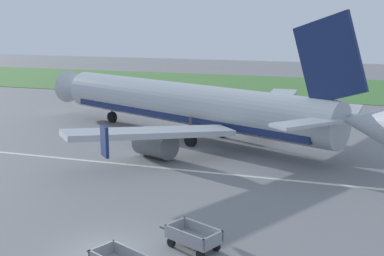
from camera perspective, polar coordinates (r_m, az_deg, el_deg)
name	(u,v)px	position (r m, az deg, el deg)	size (l,w,h in m)	color
ground_plane	(104,253)	(24.83, -9.84, -13.63)	(220.00, 220.00, 0.00)	slate
grass_strip	(287,87)	(82.48, 10.62, 4.56)	(220.00, 28.00, 0.06)	#477A38
apron_stripe	(194,171)	(36.59, 0.25, -4.85)	(120.00, 0.36, 0.01)	silver
airplane	(195,106)	(45.50, 0.29, 2.49)	(35.88, 29.35, 11.34)	#B2B7BC
baggage_cart_second_in_row	(193,237)	(24.63, 0.15, -12.12)	(3.54, 2.31, 1.07)	gray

